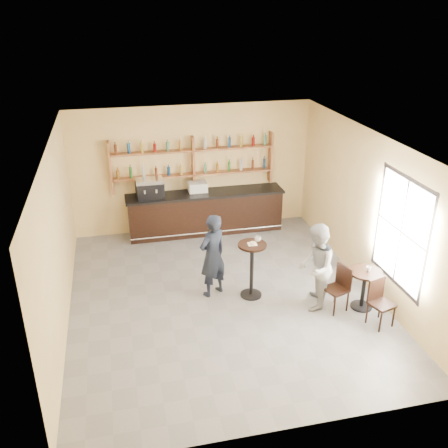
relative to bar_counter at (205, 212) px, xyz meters
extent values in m
plane|color=slate|center=(-0.25, -3.15, -0.54)|extent=(7.00, 7.00, 0.00)
plane|color=white|center=(-0.25, -3.15, 2.66)|extent=(7.00, 7.00, 0.00)
plane|color=#F5D18B|center=(-0.25, 0.35, 1.06)|extent=(7.00, 0.00, 7.00)
plane|color=#F5D18B|center=(-0.25, -6.65, 1.06)|extent=(7.00, 0.00, 7.00)
plane|color=#F5D18B|center=(-3.25, -3.15, 1.06)|extent=(0.00, 7.00, 7.00)
plane|color=#F5D18B|center=(2.75, -3.15, 1.06)|extent=(0.00, 7.00, 7.00)
plane|color=white|center=(2.74, -4.35, 1.16)|extent=(0.00, 2.00, 2.00)
cube|color=white|center=(0.32, -3.20, 0.63)|extent=(0.19, 0.19, 0.00)
torus|color=#E49753|center=(0.33, -3.21, 0.65)|extent=(0.15, 0.15, 0.05)
imported|color=white|center=(0.46, -3.10, 0.68)|extent=(0.17, 0.17, 0.10)
imported|color=black|center=(-0.42, -2.96, 0.33)|extent=(0.76, 0.68, 1.74)
imported|color=white|center=(2.36, -4.09, 0.31)|extent=(0.12, 0.12, 0.09)
imported|color=#9E9FA3|center=(1.39, -3.83, 0.33)|extent=(0.96, 1.04, 1.73)
camera|label=1|loc=(-2.13, -11.50, 4.96)|focal=40.00mm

